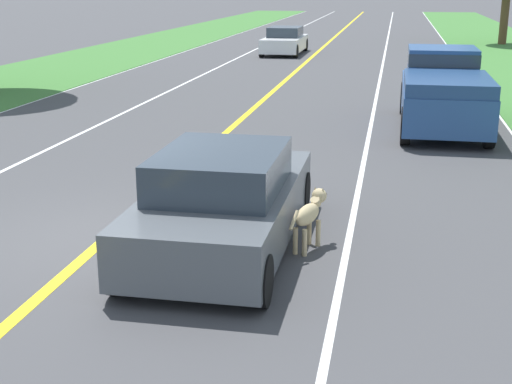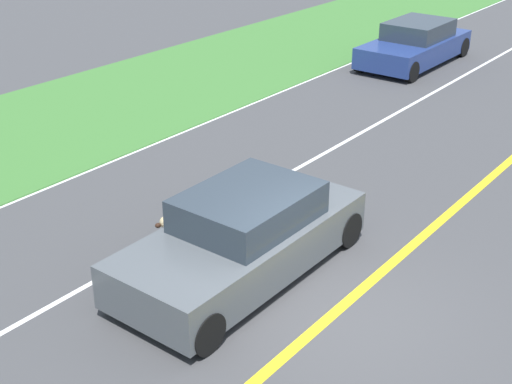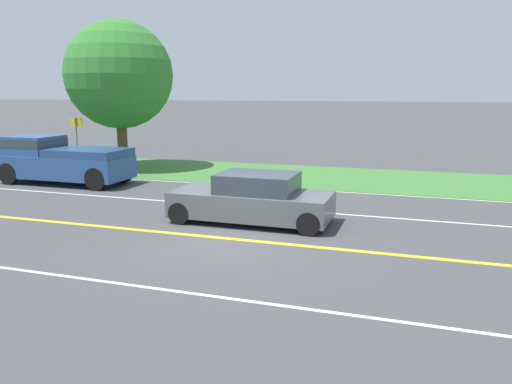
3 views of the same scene
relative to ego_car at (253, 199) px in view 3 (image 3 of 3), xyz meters
The scene contains 11 objects.
ground_plane 1.90m from the ego_car, behind, with size 400.00×400.00×0.00m, color #424244.
centre_divider_line 1.90m from the ego_car, behind, with size 0.18×160.00×0.01m, color yellow.
lane_edge_line_right 5.26m from the ego_car, ahead, with size 0.14×160.00×0.01m, color white.
lane_dash_same_dir 1.84m from the ego_car, ahead, with size 0.10×160.00×0.01m, color white.
lane_dash_oncoming 5.32m from the ego_car, behind, with size 0.10×160.00×0.01m, color white.
grass_verge_right 8.25m from the ego_car, ahead, with size 6.00×160.00×0.03m, color #3D7533.
ego_car is the anchor object (origin of this frame).
dog 1.21m from the ego_car, ahead, with size 0.45×1.08×0.82m.
pickup_truck 10.08m from the ego_car, 69.71° to the left, with size 2.07×5.34×1.90m.
roadside_tree_right_near 12.67m from the ego_car, 50.10° to the left, with size 5.06×5.06×7.00m.
street_sign 12.61m from the ego_car, 59.48° to the left, with size 0.11×0.64×2.54m.
Camera 3 is at (-11.38, -4.45, 3.66)m, focal length 35.00 mm.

